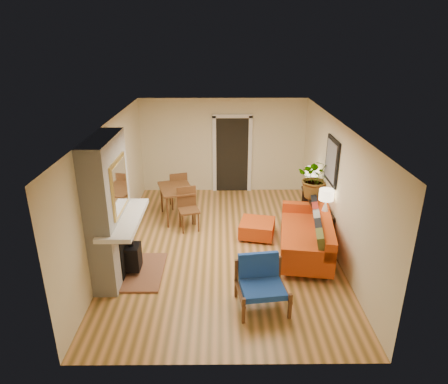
{
  "coord_description": "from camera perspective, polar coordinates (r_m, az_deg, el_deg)",
  "views": [
    {
      "loc": [
        -0.06,
        -7.41,
        4.19
      ],
      "look_at": [
        0.0,
        0.2,
        1.15
      ],
      "focal_mm": 32.0,
      "sensor_mm": 36.0,
      "label": 1
    }
  ],
  "objects": [
    {
      "name": "houseplant",
      "position": [
        9.13,
        13.02,
        1.99
      ],
      "size": [
        0.9,
        0.8,
        0.93
      ],
      "primitive_type": "imported",
      "rotation": [
        0.0,
        0.0,
        -0.1
      ],
      "color": "#1E5919",
      "rests_on": "console_table"
    },
    {
      "name": "lamp_far",
      "position": [
        9.63,
        12.36,
        2.29
      ],
      "size": [
        0.3,
        0.3,
        0.54
      ],
      "color": "white",
      "rests_on": "console_table"
    },
    {
      "name": "ottoman",
      "position": [
        8.82,
        4.75,
        -5.14
      ],
      "size": [
        0.86,
        0.86,
        0.37
      ],
      "color": "silver",
      "rests_on": "ground"
    },
    {
      "name": "fireplace",
      "position": [
        7.32,
        -15.81,
        -2.87
      ],
      "size": [
        1.09,
        1.68,
        2.6
      ],
      "color": "white",
      "rests_on": "ground"
    },
    {
      "name": "blue_chair",
      "position": [
        6.69,
        5.28,
        -12.4
      ],
      "size": [
        0.89,
        0.87,
        0.82
      ],
      "color": "brown",
      "rests_on": "ground"
    },
    {
      "name": "lamp_near",
      "position": [
        8.35,
        14.37,
        -0.96
      ],
      "size": [
        0.3,
        0.3,
        0.54
      ],
      "color": "white",
      "rests_on": "console_table"
    },
    {
      "name": "console_table",
      "position": [
        9.16,
        13.05,
        -2.07
      ],
      "size": [
        0.34,
        1.85,
        0.72
      ],
      "color": "black",
      "rests_on": "ground"
    },
    {
      "name": "room_shell",
      "position": [
        10.49,
        3.21,
        5.41
      ],
      "size": [
        6.5,
        6.5,
        6.5
      ],
      "color": "tan",
      "rests_on": "ground"
    },
    {
      "name": "sofa",
      "position": [
        8.31,
        12.15,
        -5.99
      ],
      "size": [
        1.3,
        2.37,
        0.88
      ],
      "color": "silver",
      "rests_on": "ground"
    },
    {
      "name": "dining_table",
      "position": [
        9.57,
        -6.4,
        -0.17
      ],
      "size": [
        1.11,
        1.84,
        0.97
      ],
      "color": "brown",
      "rests_on": "ground"
    }
  ]
}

